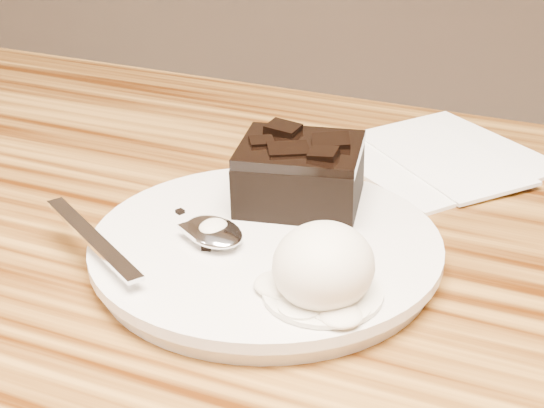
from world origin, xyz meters
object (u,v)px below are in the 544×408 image
at_px(ice_cream_scoop, 324,266).
at_px(napkin, 437,155).
at_px(brownie, 300,178).
at_px(spoon, 214,234).
at_px(plate, 266,252).

relative_size(ice_cream_scoop, napkin, 0.40).
height_order(brownie, napkin, brownie).
relative_size(brownie, napkin, 0.53).
bearing_deg(ice_cream_scoop, spoon, 159.64).
distance_m(plate, spoon, 0.04).
relative_size(plate, ice_cream_scoop, 3.69).
distance_m(plate, brownie, 0.06).
height_order(plate, spoon, spoon).
xyz_separation_m(ice_cream_scoop, napkin, (0.00, 0.27, -0.04)).
distance_m(brownie, napkin, 0.17).
xyz_separation_m(ice_cream_scoop, spoon, (-0.09, 0.03, -0.02)).
xyz_separation_m(brownie, ice_cream_scoop, (0.06, -0.11, 0.00)).
bearing_deg(plate, spoon, -150.68).
xyz_separation_m(brownie, spoon, (-0.03, -0.07, -0.01)).
xyz_separation_m(plate, ice_cream_scoop, (0.06, -0.05, 0.03)).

